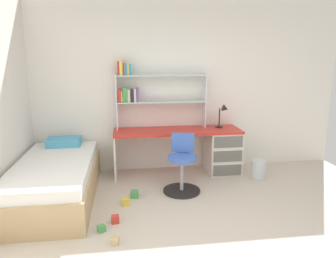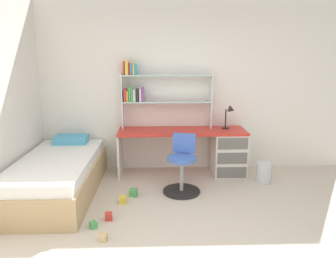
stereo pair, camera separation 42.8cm
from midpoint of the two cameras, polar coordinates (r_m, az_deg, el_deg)
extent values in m
cube|color=beige|center=(3.27, 4.71, -21.79)|extent=(5.58, 6.07, 0.02)
cube|color=white|center=(5.25, -1.10, 7.66)|extent=(5.58, 0.06, 2.77)
cube|color=red|center=(5.01, -0.72, -0.37)|extent=(2.01, 0.59, 0.04)
cube|color=silver|center=(5.25, 7.46, -4.01)|extent=(0.51, 0.56, 0.69)
cube|color=silver|center=(5.09, -11.86, -4.72)|extent=(0.03, 0.53, 0.69)
cube|color=#64625E|center=(5.06, 8.23, -7.41)|extent=(0.46, 0.01, 0.17)
cube|color=#64625E|center=(4.99, 8.31, -4.92)|extent=(0.46, 0.01, 0.17)
cube|color=#64625E|center=(4.92, 8.40, -2.37)|extent=(0.46, 0.01, 0.17)
cube|color=silver|center=(5.08, -11.64, 4.77)|extent=(0.02, 0.22, 0.87)
cube|color=silver|center=(5.18, 4.20, 5.14)|extent=(0.02, 0.22, 0.87)
cube|color=silver|center=(5.08, -3.64, 4.89)|extent=(1.39, 0.22, 0.02)
cube|color=silver|center=(5.04, -3.71, 9.59)|extent=(1.39, 0.22, 0.02)
cube|color=red|center=(5.06, -11.11, 5.92)|extent=(0.04, 0.16, 0.20)
cube|color=yellow|center=(5.06, -10.73, 5.77)|extent=(0.02, 0.15, 0.17)
cube|color=#4CA559|center=(5.06, -10.35, 6.06)|extent=(0.03, 0.14, 0.22)
cube|color=#4CA559|center=(5.06, -9.95, 6.11)|extent=(0.03, 0.14, 0.23)
cube|color=beige|center=(5.06, -9.48, 5.93)|extent=(0.04, 0.15, 0.19)
cube|color=#26262D|center=(5.06, -8.93, 5.98)|extent=(0.03, 0.16, 0.20)
cube|color=beige|center=(5.06, -8.41, 6.04)|extent=(0.04, 0.18, 0.21)
cube|color=purple|center=(5.05, -7.93, 6.09)|extent=(0.03, 0.18, 0.21)
cube|color=red|center=(5.03, -11.41, 10.68)|extent=(0.02, 0.18, 0.21)
cube|color=yellow|center=(5.03, -10.92, 10.74)|extent=(0.04, 0.19, 0.22)
cube|color=red|center=(5.03, -10.48, 10.56)|extent=(0.02, 0.12, 0.18)
cube|color=#338CBF|center=(5.03, -10.08, 10.52)|extent=(0.04, 0.13, 0.17)
cube|color=yellow|center=(5.03, -9.68, 10.57)|extent=(0.02, 0.15, 0.18)
cube|color=#338CBF|center=(5.03, -9.30, 10.50)|extent=(0.04, 0.13, 0.17)
cylinder|color=black|center=(5.21, 6.85, 0.36)|extent=(0.12, 0.12, 0.02)
cylinder|color=black|center=(5.18, 6.90, 2.06)|extent=(0.02, 0.02, 0.30)
cone|color=black|center=(5.13, 7.95, 3.63)|extent=(0.12, 0.11, 0.13)
cylinder|color=black|center=(4.54, -0.28, -11.06)|extent=(0.52, 0.52, 0.03)
cylinder|color=#A5A8AD|center=(4.45, -0.28, -8.49)|extent=(0.05, 0.05, 0.47)
cylinder|color=#3F66BF|center=(4.37, -0.29, -5.32)|extent=(0.40, 0.40, 0.05)
cube|color=#3F66BF|center=(4.49, -0.03, -2.49)|extent=(0.32, 0.12, 0.28)
cube|color=tan|center=(4.58, -22.16, -9.42)|extent=(1.00, 2.06, 0.38)
cube|color=white|center=(4.49, -22.44, -6.31)|extent=(0.94, 2.00, 0.14)
cube|color=#4CA5CC|center=(5.18, -20.46, -2.21)|extent=(0.50, 0.32, 0.12)
cylinder|color=silver|center=(5.10, 13.64, -7.09)|extent=(0.22, 0.22, 0.30)
cube|color=#479E51|center=(4.40, -8.88, -11.53)|extent=(0.11, 0.11, 0.10)
cube|color=tan|center=(3.46, -13.24, -19.01)|extent=(0.09, 0.09, 0.08)
cube|color=gold|center=(4.21, -10.62, -12.79)|extent=(0.10, 0.10, 0.09)
cube|color=red|center=(3.83, -12.77, -15.60)|extent=(0.09, 0.09, 0.08)
cube|color=#479E51|center=(3.70, -15.31, -16.96)|extent=(0.10, 0.10, 0.07)
camera|label=1|loc=(0.21, -92.86, -0.64)|focal=33.91mm
camera|label=2|loc=(0.21, 87.14, 0.64)|focal=33.91mm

